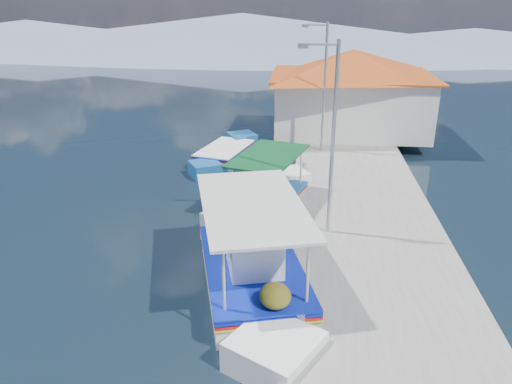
{
  "coord_description": "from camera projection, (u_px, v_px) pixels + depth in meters",
  "views": [
    {
      "loc": [
        3.72,
        -12.58,
        7.7
      ],
      "look_at": [
        2.14,
        3.18,
        1.3
      ],
      "focal_mm": 34.72,
      "sensor_mm": 36.0,
      "label": 1
    }
  ],
  "objects": [
    {
      "name": "caique_blue_hull",
      "position": [
        225.0,
        156.0,
        24.17
      ],
      "size": [
        2.85,
        6.02,
        1.11
      ],
      "rotation": [
        0.0,
        0.0,
        0.26
      ],
      "color": "#17538F",
      "rests_on": "ground"
    },
    {
      "name": "quay",
      "position": [
        357.0,
        194.0,
        19.73
      ],
      "size": [
        5.0,
        44.0,
        0.5
      ],
      "primitive_type": "cube",
      "color": "#9E9B94",
      "rests_on": "ground"
    },
    {
      "name": "harbor_building",
      "position": [
        351.0,
        89.0,
        27.06
      ],
      "size": [
        10.49,
        10.49,
        4.4
      ],
      "color": "silver",
      "rests_on": "quay"
    },
    {
      "name": "ground",
      "position": [
        174.0,
        269.0,
        14.84
      ],
      "size": [
        160.0,
        160.0,
        0.0
      ],
      "primitive_type": "plane",
      "color": "black",
      "rests_on": "ground"
    },
    {
      "name": "mountain_ridge",
      "position": [
        329.0,
        39.0,
        65.13
      ],
      "size": [
        171.4,
        96.0,
        5.5
      ],
      "color": "gray",
      "rests_on": "ground"
    },
    {
      "name": "bollards",
      "position": [
        304.0,
        189.0,
        19.09
      ],
      "size": [
        0.2,
        17.2,
        0.3
      ],
      "color": "#A5A8AD",
      "rests_on": "quay"
    },
    {
      "name": "lamp_post_near",
      "position": [
        330.0,
        131.0,
        14.82
      ],
      "size": [
        1.21,
        0.14,
        6.0
      ],
      "color": "#A5A8AD",
      "rests_on": "quay"
    },
    {
      "name": "lamp_post_far",
      "position": [
        323.0,
        81.0,
        23.12
      ],
      "size": [
        1.21,
        0.14,
        6.0
      ],
      "color": "#A5A8AD",
      "rests_on": "quay"
    },
    {
      "name": "caique_green_canopy",
      "position": [
        268.0,
        202.0,
        18.62
      ],
      "size": [
        3.21,
        6.44,
        2.51
      ],
      "rotation": [
        0.0,
        0.0,
        0.29
      ],
      "color": "white",
      "rests_on": "ground"
    },
    {
      "name": "main_caique",
      "position": [
        254.0,
        270.0,
        13.72
      ],
      "size": [
        4.04,
        8.5,
        2.9
      ],
      "rotation": [
        0.0,
        0.0,
        -0.26
      ],
      "color": "white",
      "rests_on": "ground"
    }
  ]
}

